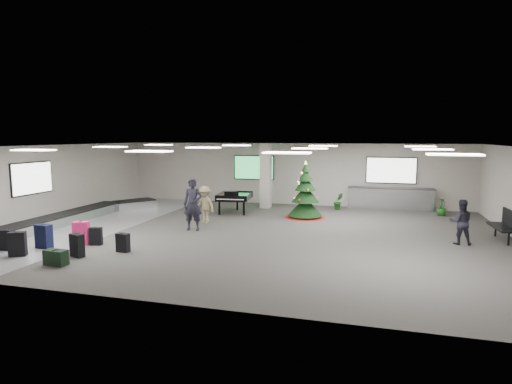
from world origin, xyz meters
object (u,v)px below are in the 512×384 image
(traveler_b, at_px, (205,205))
(potted_plant_left, at_px, (338,201))
(christmas_tree, at_px, (305,198))
(grand_piano, at_px, (234,197))
(baggage_carousel, at_px, (74,217))
(traveler_a, at_px, (193,204))
(bench, at_px, (506,224))
(potted_plant_right, at_px, (442,207))
(traveler_bench, at_px, (461,222))
(pink_suitcase, at_px, (81,233))
(service_counter, at_px, (390,199))

(traveler_b, relative_size, potted_plant_left, 1.84)
(christmas_tree, bearing_deg, traveler_b, -148.87)
(traveler_b, bearing_deg, grand_piano, 101.08)
(baggage_carousel, height_order, traveler_a, traveler_a)
(bench, relative_size, potted_plant_left, 2.04)
(baggage_carousel, distance_m, traveler_b, 5.53)
(baggage_carousel, bearing_deg, bench, 4.17)
(potted_plant_right, bearing_deg, christmas_tree, -160.35)
(traveler_b, distance_m, traveler_bench, 9.56)
(bench, bearing_deg, christmas_tree, 159.16)
(baggage_carousel, xyz_separation_m, traveler_b, (5.35, 1.29, 0.56))
(baggage_carousel, bearing_deg, pink_suitcase, -48.24)
(potted_plant_left, bearing_deg, potted_plant_right, -4.05)
(pink_suitcase, height_order, potted_plant_right, potted_plant_right)
(grand_piano, bearing_deg, pink_suitcase, -120.01)
(bench, xyz_separation_m, potted_plant_left, (-6.05, 4.82, -0.18))
(service_counter, xyz_separation_m, traveler_a, (-7.39, -6.83, 0.45))
(christmas_tree, bearing_deg, baggage_carousel, -158.61)
(christmas_tree, height_order, traveler_a, christmas_tree)
(pink_suitcase, height_order, traveler_b, traveler_b)
(christmas_tree, bearing_deg, traveler_bench, -30.06)
(baggage_carousel, distance_m, pink_suitcase, 4.17)
(service_counter, bearing_deg, traveler_b, -143.98)
(potted_plant_right, bearing_deg, grand_piano, -168.99)
(service_counter, height_order, grand_piano, service_counter)
(bench, xyz_separation_m, traveler_bench, (-1.59, -0.91, 0.15))
(potted_plant_right, bearing_deg, pink_suitcase, -144.38)
(service_counter, xyz_separation_m, potted_plant_right, (2.20, -1.04, -0.14))
(service_counter, distance_m, traveler_a, 10.07)
(traveler_a, distance_m, traveler_bench, 9.42)
(service_counter, relative_size, christmas_tree, 1.61)
(bench, bearing_deg, baggage_carousel, -178.53)
(bench, relative_size, traveler_b, 1.11)
(pink_suitcase, bearing_deg, baggage_carousel, 114.52)
(christmas_tree, height_order, potted_plant_left, christmas_tree)
(traveler_b, bearing_deg, baggage_carousel, -146.16)
(bench, relative_size, traveler_a, 0.85)
(pink_suitcase, distance_m, potted_plant_left, 11.90)
(baggage_carousel, height_order, bench, bench)
(pink_suitcase, relative_size, traveler_bench, 0.53)
(traveler_a, bearing_deg, grand_piano, 77.94)
(service_counter, distance_m, traveler_b, 9.26)
(traveler_b, bearing_deg, potted_plant_right, 44.73)
(baggage_carousel, relative_size, traveler_bench, 6.44)
(grand_piano, bearing_deg, potted_plant_right, 4.25)
(traveler_a, bearing_deg, pink_suitcase, -139.10)
(traveler_bench, relative_size, potted_plant_right, 1.85)
(potted_plant_left, bearing_deg, traveler_a, -129.04)
(christmas_tree, distance_m, traveler_bench, 6.59)
(pink_suitcase, relative_size, potted_plant_left, 0.95)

